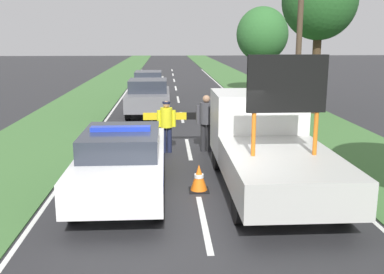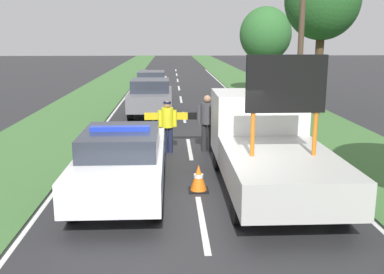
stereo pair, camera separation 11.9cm
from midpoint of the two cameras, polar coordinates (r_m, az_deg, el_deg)
name	(u,v)px [view 1 (the left image)]	position (r m, az deg, el deg)	size (l,w,h in m)	color
ground_plane	(201,210)	(9.50, 0.83, -9.27)	(160.00, 160.00, 0.00)	#28282B
lane_markings	(180,108)	(23.04, -1.70, 3.76)	(6.75, 55.82, 0.01)	silver
grass_verge_left	(95,94)	(29.37, -12.38, 5.40)	(3.62, 120.00, 0.03)	#427038
grass_verge_right	(257,92)	(29.60, 8.18, 5.62)	(3.62, 120.00, 0.03)	#427038
police_car	(122,160)	(10.31, -9.16, -2.94)	(1.88, 4.97, 1.62)	white
work_truck	(267,142)	(11.00, 9.15, -0.64)	(2.28, 5.78, 3.20)	white
road_barrier	(186,118)	(14.85, -0.94, 2.40)	(2.85, 0.08, 1.10)	black
police_officer	(166,122)	(13.90, -3.51, 1.89)	(0.58, 0.37, 1.62)	#191E38
pedestrian_civilian	(206,119)	(14.01, 1.57, 2.34)	(0.64, 0.41, 1.79)	#232326
traffic_cone_near_police	(260,135)	(15.12, 8.45, 0.31)	(0.53, 0.53, 0.72)	black
traffic_cone_centre_front	(100,138)	(15.14, -11.79, -0.17)	(0.38, 0.38, 0.54)	black
traffic_cone_near_truck	(199,178)	(10.53, 0.56, -5.21)	(0.46, 0.46, 0.64)	black
queued_car_suv_grey	(148,97)	(20.89, -5.73, 5.13)	(1.94, 4.27, 1.65)	slate
queued_car_van_white	(149,84)	(26.75, -5.65, 6.69)	(1.74, 4.63, 1.58)	silver
roadside_tree_near_right	(320,1)	(21.75, 15.74, 16.27)	(3.36, 3.36, 6.92)	#42301E
roadside_tree_mid_left	(262,35)	(29.08, 8.79, 12.73)	(3.22, 3.22, 5.40)	#42301E
utility_pole	(299,38)	(16.42, 13.25, 12.13)	(1.20, 0.20, 6.77)	#473828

